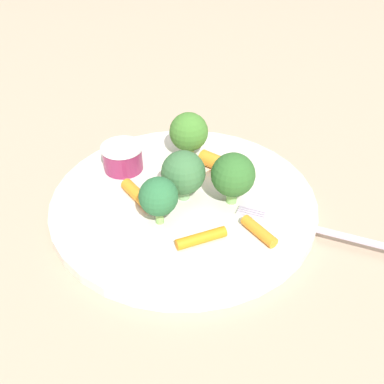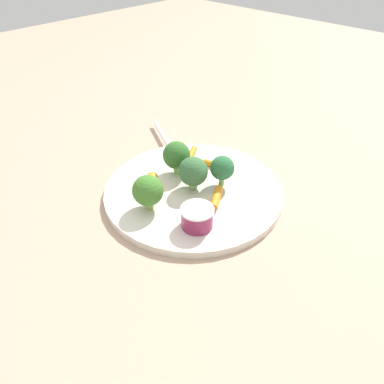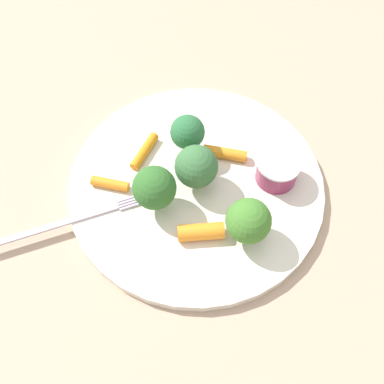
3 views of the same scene
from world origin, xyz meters
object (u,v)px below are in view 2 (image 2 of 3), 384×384
(sauce_cup, at_px, (197,217))
(broccoli_floret_1, at_px, (222,168))
(plate, at_px, (193,191))
(broccoli_floret_3, at_px, (177,155))
(carrot_stick_1, at_px, (191,154))
(carrot_stick_3, at_px, (152,185))
(broccoli_floret_2, at_px, (148,191))
(broccoli_floret_0, at_px, (194,172))
(carrot_stick_2, at_px, (214,199))
(carrot_stick_0, at_px, (217,165))
(fork, at_px, (167,142))

(sauce_cup, relative_size, broccoli_floret_1, 0.91)
(plate, relative_size, broccoli_floret_1, 5.43)
(broccoli_floret_3, relative_size, carrot_stick_1, 1.38)
(broccoli_floret_3, height_order, carrot_stick_3, broccoli_floret_3)
(broccoli_floret_2, xyz_separation_m, broccoli_floret_3, (0.04, -0.09, 0.00))
(broccoli_floret_0, bearing_deg, carrot_stick_1, -44.06)
(plate, xyz_separation_m, carrot_stick_1, (0.07, -0.07, 0.01))
(broccoli_floret_1, distance_m, carrot_stick_2, 0.05)
(sauce_cup, relative_size, carrot_stick_1, 1.13)
(carrot_stick_0, bearing_deg, broccoli_floret_1, 139.45)
(broccoli_floret_1, bearing_deg, carrot_stick_1, -16.81)
(carrot_stick_2, height_order, carrot_stick_3, carrot_stick_3)
(plate, xyz_separation_m, carrot_stick_3, (0.04, 0.05, 0.01))
(broccoli_floret_1, bearing_deg, broccoli_floret_2, 71.38)
(plate, distance_m, sauce_cup, 0.09)
(sauce_cup, height_order, broccoli_floret_1, broccoli_floret_1)
(sauce_cup, xyz_separation_m, fork, (0.20, -0.13, -0.01))
(broccoli_floret_0, relative_size, carrot_stick_0, 1.11)
(carrot_stick_1, relative_size, carrot_stick_3, 0.88)
(broccoli_floret_1, relative_size, carrot_stick_3, 1.10)
(broccoli_floret_2, distance_m, carrot_stick_2, 0.10)
(sauce_cup, bearing_deg, plate, -42.83)
(plate, xyz_separation_m, broccoli_floret_2, (0.01, 0.08, 0.04))
(carrot_stick_2, bearing_deg, broccoli_floret_2, 51.06)
(broccoli_floret_2, bearing_deg, broccoli_floret_3, -68.70)
(carrot_stick_0, distance_m, carrot_stick_1, 0.06)
(broccoli_floret_3, distance_m, fork, 0.11)
(broccoli_floret_2, relative_size, fork, 0.32)
(carrot_stick_3, bearing_deg, broccoli_floret_1, -130.10)
(broccoli_floret_0, distance_m, broccoli_floret_1, 0.05)
(broccoli_floret_0, bearing_deg, sauce_cup, 136.66)
(sauce_cup, height_order, carrot_stick_1, sauce_cup)
(broccoli_floret_0, height_order, carrot_stick_0, broccoli_floret_0)
(broccoli_floret_0, bearing_deg, broccoli_floret_2, 80.40)
(carrot_stick_0, height_order, carrot_stick_3, carrot_stick_3)
(broccoli_floret_0, relative_size, broccoli_floret_3, 0.96)
(fork, bearing_deg, broccoli_floret_0, 152.85)
(carrot_stick_2, bearing_deg, carrot_stick_3, 24.44)
(broccoli_floret_0, xyz_separation_m, fork, (0.14, -0.07, -0.03))
(plate, relative_size, carrot_stick_0, 5.68)
(carrot_stick_0, relative_size, carrot_stick_3, 1.05)
(plate, xyz_separation_m, broccoli_floret_1, (-0.03, -0.04, 0.04))
(broccoli_floret_1, xyz_separation_m, carrot_stick_2, (-0.02, 0.04, -0.03))
(broccoli_floret_0, bearing_deg, plate, 31.09)
(broccoli_floret_2, distance_m, carrot_stick_1, 0.16)
(carrot_stick_0, bearing_deg, carrot_stick_3, 73.97)
(carrot_stick_3, relative_size, fork, 0.27)
(broccoli_floret_0, relative_size, carrot_stick_1, 1.33)
(sauce_cup, relative_size, broccoli_floret_2, 0.85)
(broccoli_floret_1, bearing_deg, plate, 54.44)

